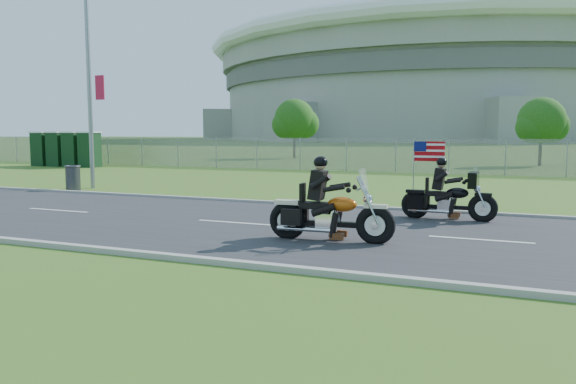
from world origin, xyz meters
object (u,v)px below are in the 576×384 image
at_px(porta_toilet_c, 58,150).
at_px(motorcycle_lead, 328,215).
at_px(porta_toilet_a, 90,150).
at_px(streetlight, 92,53).
at_px(porta_toilet_d, 42,149).
at_px(motorcycle_follow, 448,199).
at_px(porta_toilet_b, 73,150).
at_px(trash_can, 73,178).

distance_m(porta_toilet_c, motorcycle_lead, 31.62).
xyz_separation_m(porta_toilet_a, motorcycle_lead, (22.95, -18.33, -0.56)).
xyz_separation_m(streetlight, porta_toilet_c, (-12.82, 10.78, -4.49)).
height_order(porta_toilet_d, motorcycle_follow, porta_toilet_d).
bearing_deg(motorcycle_follow, motorcycle_lead, -116.33).
height_order(porta_toilet_b, porta_toilet_d, same).
distance_m(porta_toilet_d, motorcycle_lead, 32.77).
relative_size(porta_toilet_c, motorcycle_lead, 0.82).
distance_m(porta_toilet_a, porta_toilet_d, 4.20).
distance_m(porta_toilet_a, motorcycle_follow, 28.81).
bearing_deg(motorcycle_lead, streetlight, 145.58).
relative_size(motorcycle_lead, motorcycle_follow, 1.11).
distance_m(streetlight, motorcycle_follow, 16.20).
relative_size(streetlight, motorcycle_lead, 3.57).
relative_size(streetlight, porta_toilet_d, 4.35).
bearing_deg(porta_toilet_a, porta_toilet_b, 180.00).
relative_size(porta_toilet_a, porta_toilet_d, 1.00).
relative_size(porta_toilet_d, trash_can, 2.32).
bearing_deg(porta_toilet_b, motorcycle_follow, -28.47).
distance_m(porta_toilet_c, porta_toilet_d, 1.40).
xyz_separation_m(porta_toilet_b, motorcycle_lead, (24.35, -18.33, -0.56)).
height_order(porta_toilet_c, porta_toilet_d, same).
xyz_separation_m(porta_toilet_c, motorcycle_lead, (25.75, -18.33, -0.56)).
bearing_deg(trash_can, streetlight, 88.91).
distance_m(motorcycle_follow, trash_can, 15.16).
bearing_deg(porta_toilet_c, motorcycle_follow, -27.25).
relative_size(streetlight, trash_can, 10.08).
xyz_separation_m(porta_toilet_b, porta_toilet_c, (-1.40, 0.00, 0.00)).
xyz_separation_m(streetlight, porta_toilet_d, (-14.22, 10.78, -4.49)).
bearing_deg(motorcycle_lead, porta_toilet_b, 138.89).
bearing_deg(porta_toilet_c, streetlight, -40.06).
xyz_separation_m(porta_toilet_b, motorcycle_follow, (26.39, -14.31, -0.57)).
distance_m(porta_toilet_a, porta_toilet_c, 2.80).
bearing_deg(streetlight, motorcycle_lead, -30.28).
bearing_deg(porta_toilet_a, porta_toilet_c, 180.00).
xyz_separation_m(porta_toilet_c, trash_can, (12.79, -12.13, -0.65)).
height_order(streetlight, motorcycle_lead, streetlight).
height_order(porta_toilet_a, motorcycle_lead, porta_toilet_a).
height_order(porta_toilet_d, motorcycle_lead, porta_toilet_d).
bearing_deg(porta_toilet_d, porta_toilet_a, 0.00).
height_order(porta_toilet_d, trash_can, porta_toilet_d).
xyz_separation_m(porta_toilet_a, trash_can, (9.99, -12.13, -0.65)).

